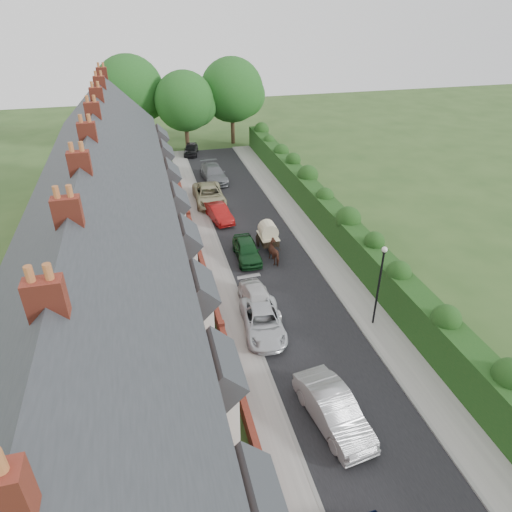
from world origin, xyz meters
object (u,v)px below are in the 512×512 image
(lamppost, at_px, (380,277))
(car_black, at_px, (191,149))
(car_red, at_px, (219,213))
(car_silver_a, at_px, (333,410))
(car_green, at_px, (247,250))
(car_grey, at_px, (214,173))
(car_beige, at_px, (209,195))
(car_silver_b, at_px, (263,322))
(horse_cart, at_px, (268,234))
(car_white, at_px, (258,301))
(horse, at_px, (275,252))

(lamppost, bearing_deg, car_black, 100.15)
(car_red, xyz_separation_m, car_black, (0.00, 18.56, -0.01))
(car_silver_a, bearing_deg, car_black, 83.20)
(car_green, distance_m, car_grey, 16.21)
(car_green, xyz_separation_m, car_beige, (-1.03, 10.61, 0.07))
(car_silver_a, height_order, car_silver_b, car_silver_a)
(horse_cart, bearing_deg, car_white, -109.79)
(car_silver_a, relative_size, car_grey, 0.92)
(horse_cart, bearing_deg, horse, -90.00)
(lamppost, xyz_separation_m, horse, (-3.50, 8.27, -2.52))
(car_green, xyz_separation_m, horse, (1.87, -0.92, 0.06))
(lamppost, xyz_separation_m, car_grey, (-5.04, 25.40, -2.53))
(lamppost, distance_m, car_white, 7.31)
(car_white, xyz_separation_m, car_beige, (-0.29, 16.80, 0.15))
(lamppost, distance_m, car_red, 17.40)
(car_silver_a, xyz_separation_m, horse_cart, (1.50, 16.20, 0.46))
(car_black, height_order, horse, horse)
(lamppost, height_order, car_red, lamppost)
(car_green, bearing_deg, horse, -24.06)
(car_silver_a, bearing_deg, car_grey, 81.59)
(car_white, relative_size, car_beige, 0.78)
(car_silver_b, bearing_deg, car_green, 88.30)
(car_beige, distance_m, horse, 11.88)
(car_silver_b, height_order, horse, horse)
(car_silver_a, distance_m, car_black, 40.57)
(car_white, relative_size, car_green, 1.05)
(car_silver_a, bearing_deg, horse, 75.50)
(car_black, bearing_deg, lamppost, -68.36)
(lamppost, bearing_deg, car_beige, 107.91)
(car_red, distance_m, car_black, 18.56)
(car_green, xyz_separation_m, car_grey, (0.34, 16.21, 0.06))
(car_green, relative_size, car_black, 1.08)
(car_silver_a, distance_m, car_silver_b, 7.08)
(car_red, relative_size, car_black, 1.05)
(car_red, relative_size, horse, 2.21)
(car_silver_b, relative_size, car_white, 1.08)
(car_silver_a, height_order, car_beige, car_silver_a)
(lamppost, relative_size, car_green, 1.24)
(car_silver_a, bearing_deg, car_beige, 84.63)
(lamppost, bearing_deg, car_silver_b, 171.08)
(car_green, bearing_deg, car_white, -94.73)
(car_grey, bearing_deg, car_beige, -106.52)
(car_green, bearing_deg, horse_cart, 31.46)
(car_white, bearing_deg, car_silver_a, -86.10)
(car_silver_b, xyz_separation_m, car_green, (0.99, 8.19, 0.05))
(car_beige, relative_size, horse, 3.07)
(car_silver_b, relative_size, car_beige, 0.84)
(car_silver_b, bearing_deg, horse_cart, 77.99)
(car_red, distance_m, car_beige, 3.77)
(car_beige, bearing_deg, car_grey, 77.22)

